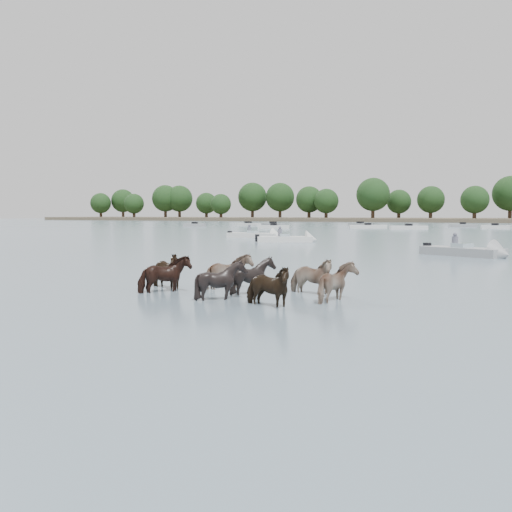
% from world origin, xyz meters
% --- Properties ---
extents(ground, '(400.00, 400.00, 0.00)m').
position_xyz_m(ground, '(0.00, 0.00, 0.00)').
color(ground, slate).
rests_on(ground, ground).
extents(shoreline, '(160.00, 30.00, 1.00)m').
position_xyz_m(shoreline, '(-70.00, 150.00, 0.50)').
color(shoreline, '#4C4233').
rests_on(shoreline, ground).
extents(pony_herd, '(7.54, 3.76, 1.38)m').
position_xyz_m(pony_herd, '(-1.50, -0.25, 0.46)').
color(pony_herd, black).
rests_on(pony_herd, ground).
extents(motorboat_a, '(5.18, 3.80, 1.92)m').
position_xyz_m(motorboat_a, '(-11.66, 29.23, 0.23)').
color(motorboat_a, silver).
rests_on(motorboat_a, ground).
extents(motorboat_b, '(5.31, 3.69, 1.92)m').
position_xyz_m(motorboat_b, '(3.50, 18.80, 0.23)').
color(motorboat_b, gray).
rests_on(motorboat_b, ground).
extents(motorboat_f, '(5.72, 1.91, 1.92)m').
position_xyz_m(motorboat_f, '(-17.55, 35.22, 0.23)').
color(motorboat_f, silver).
rests_on(motorboat_f, ground).
extents(distant_flotilla, '(100.81, 27.09, 0.93)m').
position_xyz_m(distant_flotilla, '(0.50, 77.51, 0.26)').
color(distant_flotilla, gray).
rests_on(distant_flotilla, ground).
extents(treeline, '(148.01, 20.35, 12.57)m').
position_xyz_m(treeline, '(-69.07, 152.22, 6.95)').
color(treeline, '#382619').
rests_on(treeline, ground).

